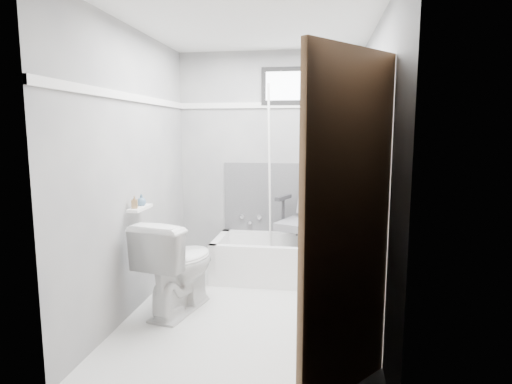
% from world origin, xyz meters
% --- Properties ---
extents(floor, '(2.60, 2.60, 0.00)m').
position_xyz_m(floor, '(0.00, 0.00, 0.00)').
color(floor, white).
rests_on(floor, ground).
extents(ceiling, '(2.60, 2.60, 0.00)m').
position_xyz_m(ceiling, '(0.00, 0.00, 2.40)').
color(ceiling, silver).
rests_on(ceiling, floor).
extents(wall_back, '(2.00, 0.02, 2.40)m').
position_xyz_m(wall_back, '(0.00, 1.30, 1.20)').
color(wall_back, slate).
rests_on(wall_back, floor).
extents(wall_front, '(2.00, 0.02, 2.40)m').
position_xyz_m(wall_front, '(0.00, -1.30, 1.20)').
color(wall_front, slate).
rests_on(wall_front, floor).
extents(wall_left, '(0.02, 2.60, 2.40)m').
position_xyz_m(wall_left, '(-1.00, 0.00, 1.20)').
color(wall_left, slate).
rests_on(wall_left, floor).
extents(wall_right, '(0.02, 2.60, 2.40)m').
position_xyz_m(wall_right, '(1.00, 0.00, 1.20)').
color(wall_right, slate).
rests_on(wall_right, floor).
extents(bathtub, '(1.50, 0.70, 0.42)m').
position_xyz_m(bathtub, '(0.23, 0.93, 0.21)').
color(bathtub, white).
rests_on(bathtub, floor).
extents(office_chair, '(0.80, 0.80, 1.06)m').
position_xyz_m(office_chair, '(0.44, 0.97, 0.65)').
color(office_chair, slate).
rests_on(office_chair, bathtub).
extents(toilet, '(0.63, 0.90, 0.80)m').
position_xyz_m(toilet, '(-0.62, -0.01, 0.40)').
color(toilet, white).
rests_on(toilet, floor).
extents(door, '(0.78, 0.78, 2.00)m').
position_xyz_m(door, '(0.98, -1.28, 1.00)').
color(door, brown).
rests_on(door, floor).
extents(window, '(0.66, 0.04, 0.40)m').
position_xyz_m(window, '(0.25, 1.29, 2.02)').
color(window, black).
rests_on(window, wall_back).
extents(backerboard, '(1.50, 0.02, 0.78)m').
position_xyz_m(backerboard, '(0.25, 1.29, 0.80)').
color(backerboard, '#4C4C4F').
rests_on(backerboard, wall_back).
extents(trim_back, '(2.00, 0.02, 0.06)m').
position_xyz_m(trim_back, '(0.00, 1.29, 1.82)').
color(trim_back, white).
rests_on(trim_back, wall_back).
extents(trim_left, '(0.02, 2.60, 0.06)m').
position_xyz_m(trim_left, '(-0.99, 0.00, 1.82)').
color(trim_left, white).
rests_on(trim_left, wall_left).
extents(pole, '(0.02, 0.30, 1.93)m').
position_xyz_m(pole, '(0.04, 1.06, 1.05)').
color(pole, white).
rests_on(pole, bathtub).
extents(shelf, '(0.10, 0.32, 0.02)m').
position_xyz_m(shelf, '(-0.93, -0.05, 0.90)').
color(shelf, white).
rests_on(shelf, wall_left).
extents(soap_bottle_a, '(0.06, 0.06, 0.11)m').
position_xyz_m(soap_bottle_a, '(-0.94, -0.13, 0.97)').
color(soap_bottle_a, '#927249').
rests_on(soap_bottle_a, shelf).
extents(soap_bottle_b, '(0.11, 0.11, 0.10)m').
position_xyz_m(soap_bottle_b, '(-0.94, 0.01, 0.96)').
color(soap_bottle_b, slate).
rests_on(soap_bottle_b, shelf).
extents(faucet, '(0.26, 0.10, 0.16)m').
position_xyz_m(faucet, '(-0.20, 1.27, 0.55)').
color(faucet, silver).
rests_on(faucet, wall_back).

